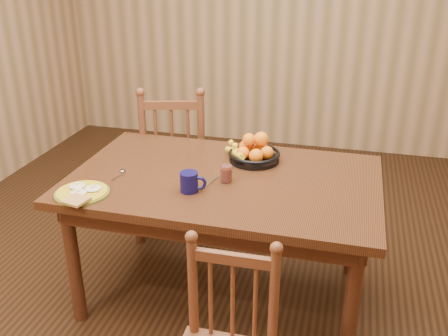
% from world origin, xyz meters
% --- Properties ---
extents(room, '(4.52, 5.02, 2.72)m').
position_xyz_m(room, '(0.00, 0.00, 1.35)').
color(room, black).
rests_on(room, ground).
extents(dining_table, '(1.60, 1.00, 0.75)m').
position_xyz_m(dining_table, '(0.00, 0.00, 0.67)').
color(dining_table, black).
rests_on(dining_table, ground).
extents(chair_far, '(0.56, 0.55, 1.02)m').
position_xyz_m(chair_far, '(-0.54, 0.72, 0.49)').
color(chair_far, '#482515').
rests_on(chair_far, ground).
extents(breakfast_plate, '(0.26, 0.30, 0.04)m').
position_xyz_m(breakfast_plate, '(-0.61, -0.38, 0.76)').
color(breakfast_plate, '#59601E').
rests_on(breakfast_plate, dining_table).
extents(fork, '(0.05, 0.18, 0.00)m').
position_xyz_m(fork, '(-0.05, -0.08, 0.75)').
color(fork, silver).
rests_on(fork, dining_table).
extents(spoon, '(0.05, 0.16, 0.01)m').
position_xyz_m(spoon, '(-0.54, -0.09, 0.75)').
color(spoon, silver).
rests_on(spoon, dining_table).
extents(coffee_mug, '(0.13, 0.09, 0.10)m').
position_xyz_m(coffee_mug, '(-0.12, -0.21, 0.80)').
color(coffee_mug, '#0C0A39').
rests_on(coffee_mug, dining_table).
extents(juice_glass, '(0.06, 0.06, 0.09)m').
position_xyz_m(juice_glass, '(0.03, -0.05, 0.79)').
color(juice_glass, silver).
rests_on(juice_glass, dining_table).
extents(fruit_bowl, '(0.32, 0.29, 0.17)m').
position_xyz_m(fruit_bowl, '(0.10, 0.25, 0.80)').
color(fruit_bowl, black).
rests_on(fruit_bowl, dining_table).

